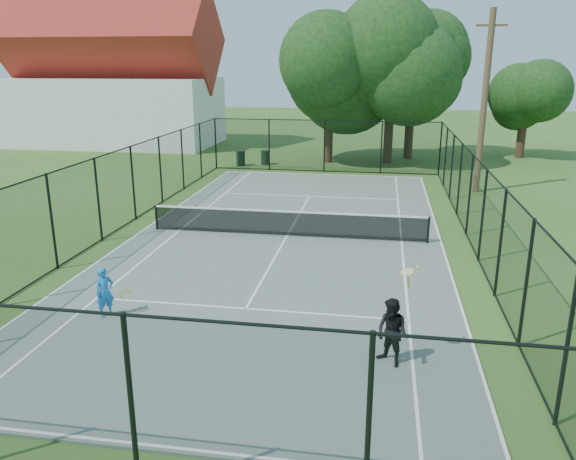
% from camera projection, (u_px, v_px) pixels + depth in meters
% --- Properties ---
extents(ground, '(120.00, 120.00, 0.00)m').
position_uv_depth(ground, '(287.00, 238.00, 20.49)').
color(ground, '#30571D').
extents(tennis_court, '(11.00, 24.00, 0.06)m').
position_uv_depth(tennis_court, '(287.00, 237.00, 20.48)').
color(tennis_court, slate).
rests_on(tennis_court, ground).
extents(tennis_net, '(10.08, 0.08, 0.95)m').
position_uv_depth(tennis_net, '(287.00, 222.00, 20.32)').
color(tennis_net, black).
rests_on(tennis_net, tennis_court).
extents(fence, '(13.10, 26.10, 3.00)m').
position_uv_depth(fence, '(287.00, 198.00, 20.06)').
color(fence, black).
rests_on(fence, ground).
extents(tree_near_left, '(7.23, 7.23, 9.42)m').
position_uv_depth(tree_near_left, '(330.00, 68.00, 34.30)').
color(tree_near_left, '#332114').
rests_on(tree_near_left, ground).
extents(tree_near_mid, '(7.07, 7.07, 9.25)m').
position_uv_depth(tree_near_mid, '(392.00, 70.00, 34.14)').
color(tree_near_mid, '#332114').
rests_on(tree_near_mid, ground).
extents(tree_near_right, '(6.14, 6.14, 8.48)m').
position_uv_depth(tree_near_right, '(413.00, 75.00, 35.80)').
color(tree_near_right, '#332114').
rests_on(tree_near_right, ground).
extents(tree_far_right, '(4.49, 4.49, 5.94)m').
position_uv_depth(tree_far_right, '(525.00, 102.00, 36.59)').
color(tree_far_right, '#332114').
rests_on(tree_far_right, ground).
extents(building, '(15.30, 8.15, 11.87)m').
position_uv_depth(building, '(114.00, 79.00, 42.54)').
color(building, silver).
rests_on(building, ground).
extents(trash_bin_left, '(0.58, 0.58, 0.93)m').
position_uv_depth(trash_bin_left, '(241.00, 158.00, 34.59)').
color(trash_bin_left, black).
rests_on(trash_bin_left, ground).
extents(trash_bin_right, '(0.58, 0.58, 0.89)m').
position_uv_depth(trash_bin_right, '(265.00, 157.00, 34.95)').
color(trash_bin_right, black).
rests_on(trash_bin_right, ground).
extents(utility_pole, '(1.40, 0.30, 8.53)m').
position_uv_depth(utility_pole, '(484.00, 102.00, 26.50)').
color(utility_pole, '#4C3823').
rests_on(utility_pole, ground).
extents(player_blue, '(0.85, 0.54, 1.26)m').
position_uv_depth(player_blue, '(105.00, 292.00, 13.86)').
color(player_blue, blue).
rests_on(player_blue, tennis_court).
extents(player_black, '(0.96, 1.04, 2.02)m').
position_uv_depth(player_black, '(392.00, 332.00, 11.59)').
color(player_black, black).
rests_on(player_black, tennis_court).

